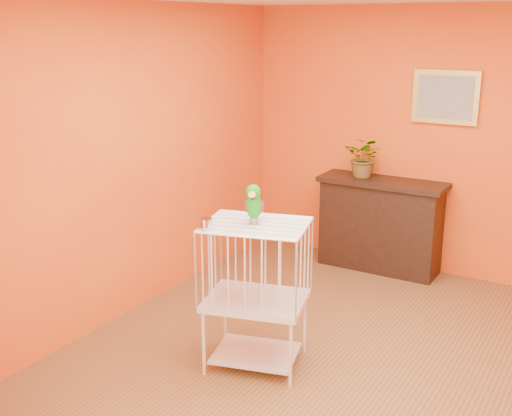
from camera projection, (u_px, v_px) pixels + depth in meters
The scene contains 8 objects.
ground at pixel (344, 368), 4.66m from camera, with size 4.50×4.50×0.00m, color brown.
room_shell at pixel (353, 154), 4.22m from camera, with size 4.50×4.50×4.50m.
console_cabinet at pixel (380, 225), 6.45m from camera, with size 1.25×0.45×0.93m.
potted_plant at pixel (365, 161), 6.40m from camera, with size 0.37×0.41×0.32m, color #26722D.
framed_picture at pixel (446, 97), 6.00m from camera, with size 0.62×0.04×0.50m.
birdcage at pixel (256, 293), 4.57m from camera, with size 0.82×0.70×1.08m.
feed_cup at pixel (205, 223), 4.31m from camera, with size 0.10×0.10×0.07m, color silver.
parrot at pixel (254, 203), 4.38m from camera, with size 0.17×0.26×0.29m.
Camera 1 is at (1.59, -3.89, 2.40)m, focal length 45.00 mm.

